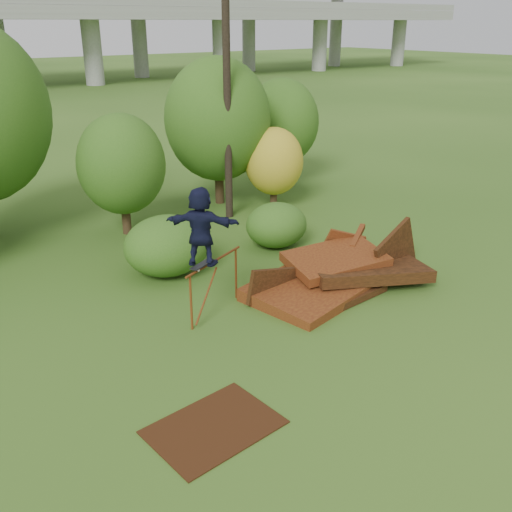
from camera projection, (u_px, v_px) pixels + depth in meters
ground at (330, 334)px, 13.98m from camera, size 240.00×240.00×0.00m
scrap_pile at (337, 274)px, 16.41m from camera, size 5.95×3.59×2.13m
grind_rail at (214, 275)px, 14.59m from camera, size 2.17×0.96×1.50m
skateboard at (202, 264)px, 14.01m from camera, size 0.80×0.49×0.08m
skater at (201, 226)px, 13.63m from camera, size 1.68×1.70×1.95m
flat_plate at (214, 427)px, 10.75m from camera, size 2.50×1.89×0.03m
tree_2 at (121, 164)px, 19.66m from camera, size 3.04×3.04×4.28m
tree_3 at (218, 120)px, 22.77m from camera, size 4.26×4.26×5.92m
tree_4 at (274, 161)px, 22.86m from camera, size 2.36×2.36×3.26m
tree_5 at (282, 122)px, 26.13m from camera, size 3.41×3.41×4.80m
shrub_left at (167, 245)px, 17.02m from camera, size 2.59×2.39×1.80m
shrub_right at (276, 225)px, 19.18m from camera, size 2.12×1.94×1.50m
utility_pole at (227, 66)px, 20.24m from camera, size 1.40×0.28×11.12m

